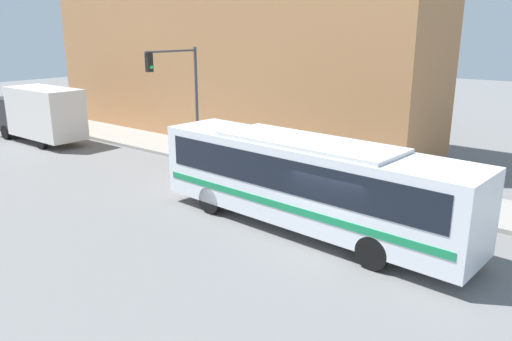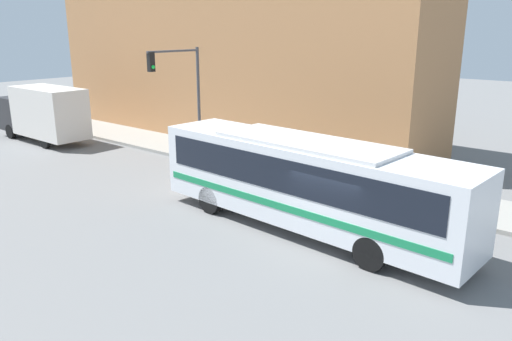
% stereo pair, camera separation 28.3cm
% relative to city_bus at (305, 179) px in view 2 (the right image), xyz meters
% --- Properties ---
extents(ground_plane, '(120.00, 120.00, 0.00)m').
position_rel_city_bus_xyz_m(ground_plane, '(-0.60, -1.54, -1.86)').
color(ground_plane, slate).
extents(sidewalk, '(3.39, 70.00, 0.17)m').
position_rel_city_bus_xyz_m(sidewalk, '(5.59, 18.46, -1.78)').
color(sidewalk, gray).
rests_on(sidewalk, ground_plane).
extents(building_facade, '(6.00, 26.89, 11.31)m').
position_rel_city_bus_xyz_m(building_facade, '(10.28, 12.91, 3.79)').
color(building_facade, '#B27A4C').
rests_on(building_facade, ground_plane).
extents(city_bus, '(3.15, 11.82, 3.21)m').
position_rel_city_bus_xyz_m(city_bus, '(0.00, 0.00, 0.00)').
color(city_bus, silver).
rests_on(city_bus, ground_plane).
extents(delivery_truck, '(2.27, 7.31, 3.38)m').
position_rel_city_bus_xyz_m(delivery_truck, '(1.55, 20.36, -0.05)').
color(delivery_truck, silver).
rests_on(delivery_truck, ground_plane).
extents(fire_hydrant, '(0.26, 0.35, 0.77)m').
position_rel_city_bus_xyz_m(fire_hydrant, '(4.50, 4.40, -1.31)').
color(fire_hydrant, gold).
rests_on(fire_hydrant, sidewalk).
extents(traffic_light_pole, '(3.28, 0.35, 5.69)m').
position_rel_city_bus_xyz_m(traffic_light_pole, '(3.57, 9.88, 2.19)').
color(traffic_light_pole, '#47474C').
rests_on(traffic_light_pole, sidewalk).
extents(parking_meter, '(0.14, 0.14, 1.19)m').
position_rel_city_bus_xyz_m(parking_meter, '(4.50, 6.55, -0.88)').
color(parking_meter, '#47474C').
rests_on(parking_meter, sidewalk).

